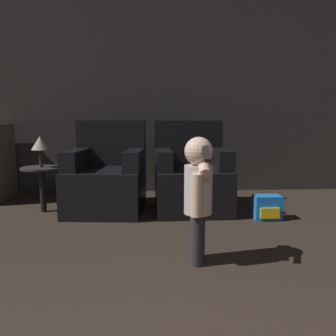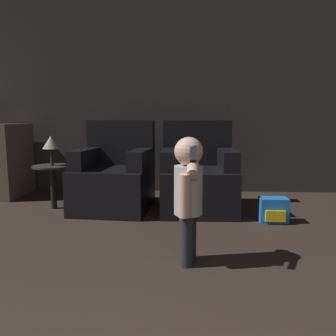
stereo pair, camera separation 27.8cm
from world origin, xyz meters
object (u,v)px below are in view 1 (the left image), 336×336
at_px(toy_backpack, 267,207).
at_px(person_toddler, 198,190).
at_px(armchair_right, 191,178).
at_px(armchair_left, 107,179).
at_px(lamp, 40,144).

bearing_deg(toy_backpack, person_toddler, -130.57).
relative_size(person_toddler, toy_backpack, 3.27).
relative_size(armchair_right, person_toddler, 1.13).
bearing_deg(person_toddler, armchair_right, -171.98).
height_order(person_toddler, toy_backpack, person_toddler).
bearing_deg(armchair_left, toy_backpack, -10.50).
height_order(person_toddler, lamp, person_toddler).
bearing_deg(armchair_right, lamp, -179.03).
relative_size(armchair_right, toy_backpack, 3.69).
bearing_deg(lamp, toy_backpack, -9.36).
xyz_separation_m(armchair_left, lamp, (-0.66, -0.05, 0.38)).
distance_m(person_toddler, toy_backpack, 1.30).
distance_m(armchair_left, lamp, 0.77).
distance_m(armchair_left, armchair_right, 0.90).
relative_size(armchair_left, armchair_right, 1.00).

